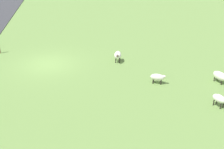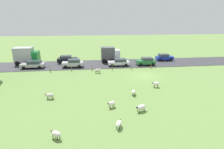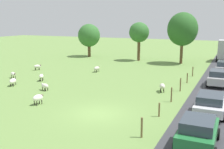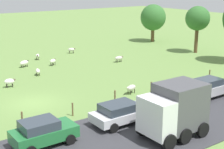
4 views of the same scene
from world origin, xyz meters
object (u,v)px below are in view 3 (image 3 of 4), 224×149
at_px(sheep_3, 45,86).
at_px(car_4, 218,77).
at_px(sheep_5, 13,81).
at_px(tree_0, 89,36).
at_px(car_1, 210,103).
at_px(sheep_4, 37,66).
at_px(sheep_0, 97,68).
at_px(sheep_2, 162,86).
at_px(tree_2, 183,29).
at_px(tree_1, 139,33).
at_px(sheep_1, 38,98).
at_px(car_7, 198,131).
at_px(sheep_7, 41,76).
at_px(sheep_6, 13,74).

distance_m(sheep_3, car_4, 17.54).
relative_size(sheep_3, sheep_5, 0.83).
height_order(tree_0, car_1, tree_0).
xyz_separation_m(sheep_4, sheep_5, (3.65, -8.21, -0.02)).
distance_m(sheep_0, sheep_3, 10.55).
height_order(sheep_2, tree_2, tree_2).
bearing_deg(tree_1, sheep_3, -94.17).
relative_size(sheep_2, tree_1, 0.20).
distance_m(sheep_0, tree_0, 16.15).
xyz_separation_m(sheep_5, car_1, (19.41, -0.65, 0.35)).
relative_size(sheep_1, car_7, 0.28).
height_order(tree_0, car_7, tree_0).
bearing_deg(sheep_3, car_4, 30.88).
relative_size(car_1, car_7, 1.14).
relative_size(sheep_1, car_4, 0.26).
bearing_deg(tree_1, sheep_5, -104.78).
xyz_separation_m(sheep_0, tree_2, (8.67, 11.75, 4.82)).
height_order(sheep_7, car_4, car_4).
height_order(sheep_7, car_7, car_7).
height_order(sheep_0, sheep_3, sheep_0).
height_order(sheep_1, car_7, car_7).
height_order(sheep_2, sheep_3, sheep_2).
relative_size(sheep_4, car_4, 0.25).
xyz_separation_m(sheep_3, car_7, (15.03, -6.23, 0.44)).
bearing_deg(sheep_5, car_7, -18.43).
relative_size(sheep_7, car_4, 0.25).
bearing_deg(sheep_3, sheep_6, 156.53).
bearing_deg(car_1, tree_2, 105.68).
bearing_deg(sheep_7, tree_0, 104.81).
xyz_separation_m(sheep_0, sheep_6, (-7.07, -7.51, -0.01)).
bearing_deg(tree_0, car_1, -45.73).
relative_size(sheep_1, sheep_3, 0.99).
xyz_separation_m(sheep_3, sheep_7, (-3.06, 3.25, 0.08)).
relative_size(sheep_4, tree_0, 0.17).
bearing_deg(car_7, sheep_3, 157.50).
xyz_separation_m(sheep_1, sheep_2, (8.08, 8.06, -0.01)).
bearing_deg(sheep_2, sheep_6, -176.10).
xyz_separation_m(sheep_3, sheep_4, (-7.93, 8.42, 0.05)).
bearing_deg(sheep_6, sheep_1, -36.36).
bearing_deg(tree_1, sheep_0, -97.34).
xyz_separation_m(car_1, car_7, (-0.11, -5.79, 0.05)).
xyz_separation_m(sheep_7, tree_0, (-5.43, 20.55, 3.37)).
xyz_separation_m(sheep_1, car_7, (12.67, -2.38, 0.34)).
distance_m(sheep_4, tree_2, 22.22).
relative_size(tree_0, car_7, 1.55).
bearing_deg(sheep_1, sheep_3, 121.50).
distance_m(sheep_4, tree_1, 17.65).
relative_size(sheep_2, sheep_3, 1.17).
distance_m(sheep_2, sheep_4, 18.83).
height_order(sheep_6, car_7, car_7).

